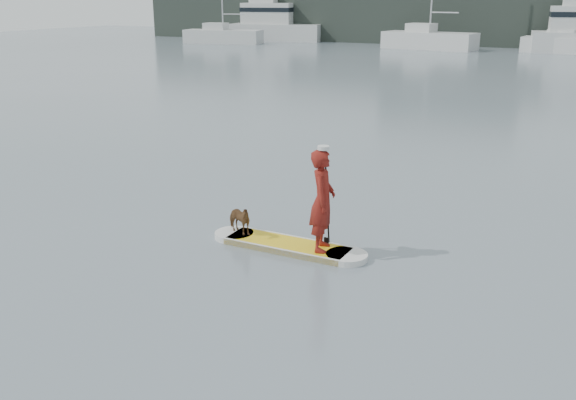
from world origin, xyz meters
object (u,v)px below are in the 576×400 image
at_px(motor_yacht_b, 273,23).
at_px(dog, 238,219).
at_px(sailboat_d, 570,43).
at_px(paddler, 323,201).
at_px(sailboat_c, 428,39).
at_px(paddleboard, 288,245).
at_px(sailboat_a, 223,35).

bearing_deg(motor_yacht_b, dog, -72.66).
bearing_deg(sailboat_d, paddler, -85.63).
xyz_separation_m(dog, sailboat_d, (2.94, 50.39, 0.40)).
bearing_deg(motor_yacht_b, sailboat_c, -21.45).
relative_size(paddleboard, motor_yacht_b, 0.32).
distance_m(paddler, sailboat_c, 50.56).
bearing_deg(motor_yacht_b, sailboat_d, -14.88).
xyz_separation_m(sailboat_c, motor_yacht_b, (-18.11, 3.77, 0.93)).
xyz_separation_m(paddleboard, motor_yacht_b, (-28.23, 53.14, 1.77)).
relative_size(paddler, motor_yacht_b, 0.19).
xyz_separation_m(sailboat_d, motor_yacht_b, (-30.03, 2.73, 1.01)).
xyz_separation_m(dog, sailboat_c, (-8.98, 49.35, 0.48)).
distance_m(paddleboard, sailboat_a, 56.45).
relative_size(sailboat_d, motor_yacht_b, 1.12).
relative_size(dog, sailboat_d, 0.06).
bearing_deg(paddler, dog, 73.48).
xyz_separation_m(paddler, motor_yacht_b, (-28.96, 53.15, 0.73)).
bearing_deg(paddler, sailboat_a, 18.38).
xyz_separation_m(paddleboard, sailboat_a, (-30.96, 47.20, 0.75)).
xyz_separation_m(dog, sailboat_a, (-29.82, 47.18, 0.38)).
height_order(sailboat_a, sailboat_c, sailboat_c).
height_order(paddler, motor_yacht_b, motor_yacht_b).
distance_m(paddleboard, sailboat_c, 50.40).
height_order(dog, sailboat_c, sailboat_c).
bearing_deg(dog, motor_yacht_b, 46.96).
distance_m(sailboat_a, sailboat_c, 20.95).
bearing_deg(paddleboard, sailboat_d, 88.99).
xyz_separation_m(paddler, sailboat_a, (-31.68, 47.21, -0.29)).
bearing_deg(dog, paddleboard, -71.10).
bearing_deg(sailboat_a, motor_yacht_b, 55.00).
bearing_deg(motor_yacht_b, paddleboard, -71.71).
bearing_deg(paddler, paddleboard, 73.48).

